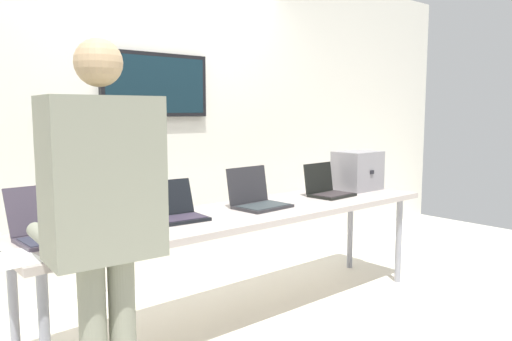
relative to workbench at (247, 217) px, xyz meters
name	(u,v)px	position (x,y,z in m)	size (l,w,h in m)	color
ground	(248,320)	(0.00, 0.00, -0.72)	(8.00, 8.00, 0.04)	silver
back_wall	(159,112)	(0.00, 1.13, 0.70)	(8.00, 0.11, 2.78)	silver
workbench	(247,217)	(0.00, 0.00, 0.00)	(3.00, 0.70, 0.75)	#AFA29C
equipment_box	(357,171)	(1.27, 0.08, 0.21)	(0.37, 0.30, 0.32)	gray
laptop_station_0	(46,228)	(-1.27, 0.09, 0.11)	(0.32, 0.38, 0.26)	#3B3340
laptop_station_1	(171,211)	(-0.54, 0.07, 0.10)	(0.39, 0.33, 0.23)	black
laptop_station_2	(257,198)	(0.12, 0.04, 0.11)	(0.38, 0.33, 0.27)	#28272A
laptop_station_3	(327,188)	(0.84, 0.04, 0.11)	(0.35, 0.30, 0.25)	black
person	(103,207)	(-1.27, -0.62, 0.32)	(0.46, 0.61, 1.68)	gray
coffee_mug	(152,230)	(-0.85, -0.25, 0.09)	(0.07, 0.07, 0.09)	#1E2531
paper_sheet	(11,259)	(-1.50, -0.17, 0.05)	(0.24, 0.32, 0.00)	white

